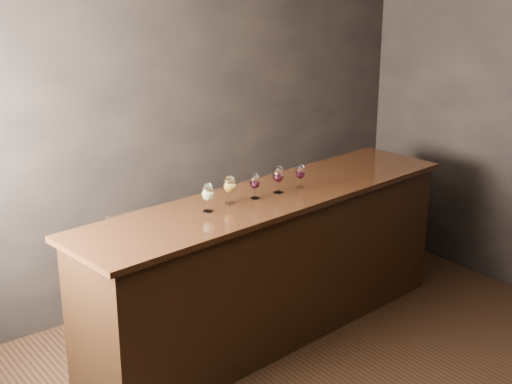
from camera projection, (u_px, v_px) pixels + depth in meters
room_shell at (324, 152)px, 4.35m from camera, size 5.02×4.52×2.81m
bar_counter at (271, 268)px, 5.70m from camera, size 3.34×1.05×1.15m
bar_top at (271, 197)px, 5.52m from camera, size 3.46×1.14×0.04m
back_bar_shelf at (239, 239)px, 6.64m from camera, size 2.45×0.40×0.88m
glass_white at (208, 193)px, 5.10m from camera, size 0.09×0.09×0.20m
glass_amber at (229, 186)px, 5.27m from camera, size 0.09×0.09×0.21m
glass_red_a at (255, 182)px, 5.39m from camera, size 0.08×0.08×0.19m
glass_red_b at (278, 175)px, 5.51m from camera, size 0.09×0.09×0.21m
glass_red_c at (300, 173)px, 5.64m from camera, size 0.08×0.08×0.18m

